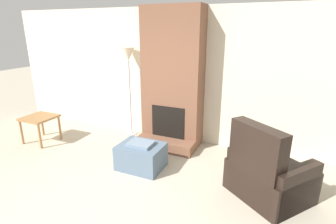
# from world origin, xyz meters

# --- Properties ---
(wall_back) EXTENTS (8.12, 0.06, 2.60)m
(wall_back) POSITION_xyz_m (0.00, 2.85, 1.30)
(wall_back) COLOR beige
(wall_back) RESTS_ON ground_plane
(fireplace) EXTENTS (1.13, 0.77, 2.60)m
(fireplace) POSITION_xyz_m (0.00, 2.57, 1.23)
(fireplace) COLOR brown
(fireplace) RESTS_ON ground_plane
(ottoman) EXTENTS (0.72, 0.56, 0.45)m
(ottoman) POSITION_xyz_m (-0.07, 1.44, 0.21)
(ottoman) COLOR slate
(ottoman) RESTS_ON ground_plane
(armchair) EXTENTS (1.25, 1.23, 1.08)m
(armchair) POSITION_xyz_m (1.86, 1.43, 0.32)
(armchair) COLOR black
(armchair) RESTS_ON ground_plane
(side_table) EXTENTS (0.58, 0.58, 0.53)m
(side_table) POSITION_xyz_m (-2.43, 1.54, 0.45)
(side_table) COLOR #9E7042
(side_table) RESTS_ON ground_plane
(floor_lamp_left) EXTENTS (0.29, 0.29, 1.85)m
(floor_lamp_left) POSITION_xyz_m (-0.98, 2.61, 1.60)
(floor_lamp_left) COLOR #ADADB2
(floor_lamp_left) RESTS_ON ground_plane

